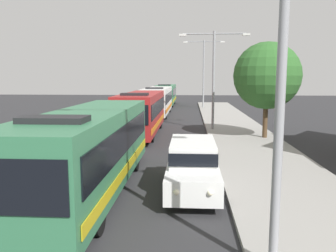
{
  "coord_description": "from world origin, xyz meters",
  "views": [
    {
      "loc": [
        2.27,
        -1.08,
        4.23
      ],
      "look_at": [
        1.33,
        13.67,
        2.11
      ],
      "focal_mm": 36.59,
      "sensor_mm": 36.0,
      "label": 1
    }
  ],
  "objects_px": {
    "white_suv": "(193,164)",
    "streetlamp_far": "(204,67)",
    "streetlamp_mid": "(214,70)",
    "bus_fourth_in_line": "(166,94)",
    "bus_lead": "(91,148)",
    "bus_second_in_line": "(142,112)",
    "streetlamp_near": "(284,14)",
    "bus_middle": "(158,100)",
    "roadside_tree": "(267,76)"
  },
  "relations": [
    {
      "from": "white_suv",
      "to": "streetlamp_far",
      "type": "relative_size",
      "value": 0.56
    },
    {
      "from": "white_suv",
      "to": "streetlamp_mid",
      "type": "height_order",
      "value": "streetlamp_mid"
    },
    {
      "from": "bus_fourth_in_line",
      "to": "bus_lead",
      "type": "bearing_deg",
      "value": -90.0
    },
    {
      "from": "bus_lead",
      "to": "streetlamp_far",
      "type": "bearing_deg",
      "value": 81.22
    },
    {
      "from": "bus_second_in_line",
      "to": "bus_fourth_in_line",
      "type": "xyz_separation_m",
      "value": [
        0.0,
        26.43,
        0.0
      ]
    },
    {
      "from": "bus_lead",
      "to": "streetlamp_near",
      "type": "height_order",
      "value": "streetlamp_near"
    },
    {
      "from": "bus_second_in_line",
      "to": "streetlamp_mid",
      "type": "xyz_separation_m",
      "value": [
        5.4,
        1.84,
        3.11
      ]
    },
    {
      "from": "bus_fourth_in_line",
      "to": "streetlamp_mid",
      "type": "distance_m",
      "value": 25.37
    },
    {
      "from": "bus_middle",
      "to": "white_suv",
      "type": "distance_m",
      "value": 25.96
    },
    {
      "from": "bus_second_in_line",
      "to": "streetlamp_mid",
      "type": "height_order",
      "value": "streetlamp_mid"
    },
    {
      "from": "bus_middle",
      "to": "streetlamp_mid",
      "type": "bearing_deg",
      "value": -64.09
    },
    {
      "from": "bus_lead",
      "to": "roadside_tree",
      "type": "bearing_deg",
      "value": 52.67
    },
    {
      "from": "bus_lead",
      "to": "bus_second_in_line",
      "type": "height_order",
      "value": "same"
    },
    {
      "from": "streetlamp_far",
      "to": "bus_middle",
      "type": "bearing_deg",
      "value": -121.41
    },
    {
      "from": "streetlamp_near",
      "to": "streetlamp_mid",
      "type": "xyz_separation_m",
      "value": [
        -0.0,
        19.95,
        -0.66
      ]
    },
    {
      "from": "bus_lead",
      "to": "bus_fourth_in_line",
      "type": "height_order",
      "value": "same"
    },
    {
      "from": "white_suv",
      "to": "roadside_tree",
      "type": "height_order",
      "value": "roadside_tree"
    },
    {
      "from": "bus_middle",
      "to": "roadside_tree",
      "type": "relative_size",
      "value": 1.89
    },
    {
      "from": "streetlamp_near",
      "to": "streetlamp_far",
      "type": "xyz_separation_m",
      "value": [
        -0.0,
        39.9,
        0.11
      ]
    },
    {
      "from": "bus_second_in_line",
      "to": "white_suv",
      "type": "height_order",
      "value": "bus_second_in_line"
    },
    {
      "from": "streetlamp_near",
      "to": "roadside_tree",
      "type": "bearing_deg",
      "value": 78.6
    },
    {
      "from": "bus_fourth_in_line",
      "to": "white_suv",
      "type": "bearing_deg",
      "value": -84.61
    },
    {
      "from": "streetlamp_mid",
      "to": "streetlamp_far",
      "type": "height_order",
      "value": "streetlamp_far"
    },
    {
      "from": "bus_lead",
      "to": "bus_second_in_line",
      "type": "xyz_separation_m",
      "value": [
        -0.0,
        13.17,
        -0.0
      ]
    },
    {
      "from": "bus_middle",
      "to": "white_suv",
      "type": "height_order",
      "value": "bus_middle"
    },
    {
      "from": "bus_middle",
      "to": "white_suv",
      "type": "relative_size",
      "value": 2.41
    },
    {
      "from": "streetlamp_mid",
      "to": "roadside_tree",
      "type": "xyz_separation_m",
      "value": [
        3.3,
        -3.61,
        -0.48
      ]
    },
    {
      "from": "bus_lead",
      "to": "streetlamp_far",
      "type": "distance_m",
      "value": 35.58
    },
    {
      "from": "bus_second_in_line",
      "to": "bus_fourth_in_line",
      "type": "relative_size",
      "value": 0.94
    },
    {
      "from": "bus_middle",
      "to": "bus_fourth_in_line",
      "type": "distance_m",
      "value": 13.48
    },
    {
      "from": "bus_fourth_in_line",
      "to": "white_suv",
      "type": "xyz_separation_m",
      "value": [
        3.7,
        -39.17,
        -0.66
      ]
    },
    {
      "from": "bus_lead",
      "to": "bus_middle",
      "type": "bearing_deg",
      "value": 90.0
    },
    {
      "from": "bus_lead",
      "to": "bus_fourth_in_line",
      "type": "relative_size",
      "value": 0.98
    },
    {
      "from": "streetlamp_mid",
      "to": "roadside_tree",
      "type": "height_order",
      "value": "streetlamp_mid"
    },
    {
      "from": "bus_middle",
      "to": "streetlamp_far",
      "type": "distance_m",
      "value": 11.06
    },
    {
      "from": "white_suv",
      "to": "streetlamp_near",
      "type": "distance_m",
      "value": 7.17
    },
    {
      "from": "bus_middle",
      "to": "white_suv",
      "type": "bearing_deg",
      "value": -81.81
    },
    {
      "from": "white_suv",
      "to": "bus_fourth_in_line",
      "type": "bearing_deg",
      "value": 95.39
    },
    {
      "from": "streetlamp_near",
      "to": "streetlamp_mid",
      "type": "relative_size",
      "value": 1.16
    },
    {
      "from": "white_suv",
      "to": "bus_lead",
      "type": "bearing_deg",
      "value": -173.31
    },
    {
      "from": "white_suv",
      "to": "streetlamp_mid",
      "type": "bearing_deg",
      "value": 83.35
    },
    {
      "from": "bus_lead",
      "to": "streetlamp_mid",
      "type": "height_order",
      "value": "streetlamp_mid"
    },
    {
      "from": "bus_middle",
      "to": "white_suv",
      "type": "xyz_separation_m",
      "value": [
        3.7,
        -25.68,
        -0.66
      ]
    },
    {
      "from": "bus_middle",
      "to": "streetlamp_mid",
      "type": "xyz_separation_m",
      "value": [
        5.4,
        -11.11,
        3.11
      ]
    },
    {
      "from": "streetlamp_far",
      "to": "roadside_tree",
      "type": "bearing_deg",
      "value": -82.03
    },
    {
      "from": "white_suv",
      "to": "roadside_tree",
      "type": "distance_m",
      "value": 12.49
    },
    {
      "from": "bus_fourth_in_line",
      "to": "streetlamp_near",
      "type": "bearing_deg",
      "value": -83.09
    },
    {
      "from": "roadside_tree",
      "to": "bus_middle",
      "type": "bearing_deg",
      "value": 120.57
    },
    {
      "from": "bus_lead",
      "to": "roadside_tree",
      "type": "xyz_separation_m",
      "value": [
        8.69,
        11.4,
        2.63
      ]
    },
    {
      "from": "bus_middle",
      "to": "bus_fourth_in_line",
      "type": "xyz_separation_m",
      "value": [
        -0.0,
        13.48,
        -0.0
      ]
    }
  ]
}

